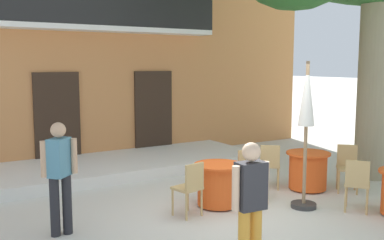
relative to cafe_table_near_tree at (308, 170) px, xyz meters
name	(u,v)px	position (x,y,z in m)	size (l,w,h in m)	color
ground_plane	(234,212)	(-2.08, -0.32, -0.39)	(120.00, 120.00, 0.00)	beige
building_facade	(80,20)	(-2.36, 6.67, 3.36)	(13.00, 5.09, 7.50)	#CC844C
entrance_step_platform	(128,164)	(-2.36, 3.49, -0.27)	(6.37, 2.40, 0.25)	silver
cafe_table_near_tree	(308,170)	(0.00, 0.00, 0.00)	(0.86, 0.86, 0.76)	#EA561E
cafe_chair_near_tree_0	(270,163)	(-0.61, 0.44, 0.14)	(0.56, 0.56, 0.91)	tan
cafe_chair_near_tree_1	(347,165)	(0.58, -0.48, 0.14)	(0.57, 0.57, 0.91)	tan
cafe_table_middle	(218,184)	(-2.11, 0.10, 0.00)	(0.86, 0.86, 0.76)	#EA561E
cafe_chair_middle_0	(190,185)	(-2.83, -0.12, 0.14)	(0.47, 0.47, 0.91)	tan
cafe_chair_middle_1	(250,171)	(-1.36, 0.15, 0.14)	(0.41, 0.41, 0.91)	tan
cafe_chair_front_1	(357,182)	(-0.32, -1.41, 0.14)	(0.56, 0.56, 0.91)	tan
cafe_umbrella	(306,113)	(-0.89, -0.76, 1.27)	(0.44, 0.44, 2.55)	#997A56
pedestrian_mid_plaza	(250,202)	(-3.31, -2.24, 0.52)	(0.53, 0.25, 1.61)	gold
pedestrian_by_tree	(60,172)	(-4.85, 0.22, 0.55)	(0.53, 0.39, 1.67)	#232328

